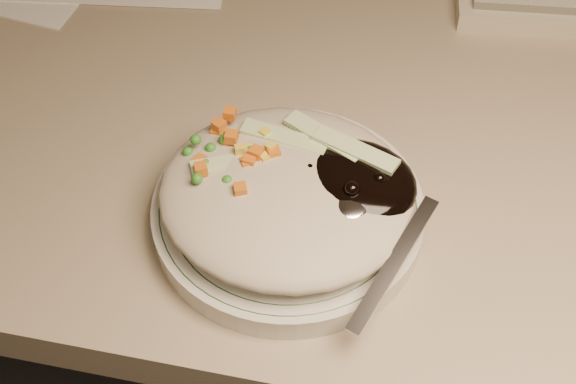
# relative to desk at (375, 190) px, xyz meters

# --- Properties ---
(desk) EXTENTS (1.40, 0.70, 0.74)m
(desk) POSITION_rel_desk_xyz_m (0.00, 0.00, 0.00)
(desk) COLOR gray
(desk) RESTS_ON ground
(plate) EXTENTS (0.21, 0.21, 0.02)m
(plate) POSITION_rel_desk_xyz_m (-0.06, -0.21, 0.21)
(plate) COLOR silver
(plate) RESTS_ON desk
(plate_rim) EXTENTS (0.20, 0.20, 0.00)m
(plate_rim) POSITION_rel_desk_xyz_m (-0.06, -0.21, 0.22)
(plate_rim) COLOR #144723
(plate_rim) RESTS_ON plate
(meal) EXTENTS (0.21, 0.19, 0.05)m
(meal) POSITION_rel_desk_xyz_m (-0.05, -0.21, 0.24)
(meal) COLOR #AEA58D
(meal) RESTS_ON plate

